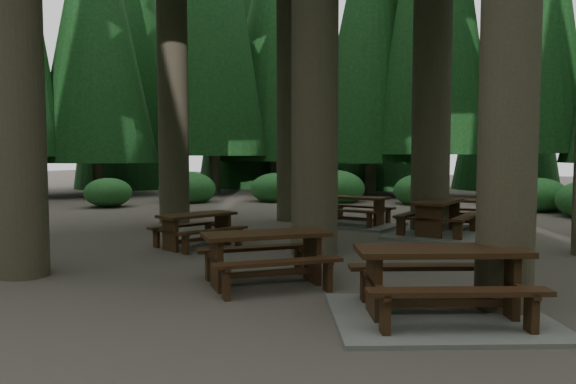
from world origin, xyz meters
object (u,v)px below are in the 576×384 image
(picnic_table_a, at_px, (440,295))
(picnic_table_d, at_px, (452,208))
(picnic_table_c, at_px, (354,216))
(picnic_table_f, at_px, (438,223))
(picnic_table_b, at_px, (197,225))
(picnic_table_e, at_px, (266,250))

(picnic_table_a, distance_m, picnic_table_d, 8.14)
(picnic_table_a, xyz_separation_m, picnic_table_d, (-0.49, 8.13, 0.20))
(picnic_table_c, xyz_separation_m, picnic_table_f, (2.21, -1.05, 0.03))
(picnic_table_b, relative_size, picnic_table_d, 1.10)
(picnic_table_a, bearing_deg, picnic_table_e, 139.83)
(picnic_table_b, relative_size, picnic_table_c, 0.76)
(picnic_table_b, xyz_separation_m, picnic_table_f, (4.30, 3.31, -0.17))
(picnic_table_a, distance_m, picnic_table_f, 6.64)
(picnic_table_c, relative_size, picnic_table_d, 1.44)
(picnic_table_f, bearing_deg, picnic_table_d, 3.89)
(picnic_table_e, bearing_deg, picnic_table_b, 95.84)
(picnic_table_b, xyz_separation_m, picnic_table_c, (2.09, 4.37, -0.19))
(picnic_table_a, distance_m, picnic_table_b, 5.95)
(picnic_table_c, relative_size, picnic_table_f, 0.95)
(picnic_table_b, bearing_deg, picnic_table_d, -16.68)
(picnic_table_a, xyz_separation_m, picnic_table_e, (-2.45, 0.79, 0.22))
(picnic_table_a, bearing_deg, picnic_table_c, 88.32)
(picnic_table_f, bearing_deg, picnic_table_c, 74.80)
(picnic_table_e, bearing_deg, picnic_table_d, 35.68)
(picnic_table_f, bearing_deg, picnic_table_b, 137.92)
(picnic_table_a, height_order, picnic_table_e, picnic_table_a)
(picnic_table_b, relative_size, picnic_table_f, 0.72)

